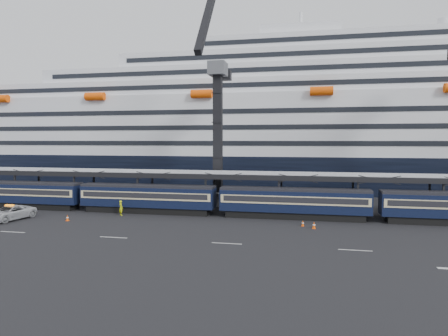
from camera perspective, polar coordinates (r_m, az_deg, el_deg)
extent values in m
plane|color=black|center=(43.30, 20.28, -9.71)|extent=(260.00, 260.00, 0.00)
cube|color=beige|center=(50.05, -27.95, -8.08)|extent=(3.00, 0.15, 0.02)
cube|color=beige|center=(43.52, -15.51, -9.52)|extent=(3.00, 0.15, 0.02)
cube|color=beige|center=(39.64, 0.41, -10.71)|extent=(3.00, 0.15, 0.02)
cube|color=beige|center=(39.19, 18.23, -11.09)|extent=(3.00, 0.15, 0.02)
cube|color=black|center=(66.89, -26.94, -4.71)|extent=(17.48, 2.40, 0.90)
cube|color=black|center=(66.66, -26.99, -3.18)|extent=(19.00, 2.80, 2.70)
cube|color=#CABC8E|center=(66.62, -26.99, -2.93)|extent=(18.62, 2.92, 1.05)
cube|color=black|center=(66.62, -27.00, -2.88)|extent=(17.86, 2.98, 0.70)
cube|color=black|center=(66.50, -27.03, -1.90)|extent=(19.00, 2.50, 0.35)
cube|color=black|center=(56.71, -10.84, -5.85)|extent=(17.48, 2.40, 0.90)
cube|color=black|center=(56.44, -10.87, -4.05)|extent=(19.00, 2.80, 2.70)
cube|color=#CABC8E|center=(56.39, -10.87, -3.74)|extent=(18.62, 2.92, 1.05)
cube|color=black|center=(56.39, -10.87, -3.69)|extent=(17.86, 2.98, 0.70)
cube|color=black|center=(56.25, -10.89, -2.53)|extent=(19.00, 2.50, 0.35)
cube|color=black|center=(52.52, 9.91, -6.62)|extent=(17.48, 2.40, 0.90)
cube|color=black|center=(52.22, 9.93, -4.68)|extent=(19.00, 2.80, 2.70)
cube|color=#CABC8E|center=(52.17, 9.94, -4.36)|extent=(18.62, 2.92, 1.05)
cube|color=black|center=(52.16, 9.94, -4.30)|extent=(17.86, 2.98, 0.70)
cube|color=black|center=(52.01, 9.95, -3.05)|extent=(19.00, 2.50, 0.35)
cube|color=gray|center=(56.18, 18.28, -0.98)|extent=(130.00, 6.00, 0.25)
cube|color=black|center=(53.24, 18.64, -1.58)|extent=(130.00, 0.25, 0.70)
cube|color=black|center=(59.18, 17.94, -1.02)|extent=(130.00, 0.25, 0.70)
cube|color=black|center=(68.79, -27.68, -2.62)|extent=(0.25, 0.25, 5.40)
cube|color=black|center=(73.17, -24.90, -2.16)|extent=(0.25, 0.25, 5.40)
cube|color=black|center=(62.95, -20.61, -2.99)|extent=(0.25, 0.25, 5.40)
cube|color=black|center=(67.71, -18.08, -2.45)|extent=(0.25, 0.25, 5.40)
cube|color=black|center=(58.25, -12.24, -3.37)|extent=(0.25, 0.25, 5.40)
cube|color=black|center=(63.37, -10.19, -2.75)|extent=(0.25, 0.25, 5.40)
cube|color=black|center=(54.99, -2.65, -3.72)|extent=(0.25, 0.25, 5.40)
cube|color=black|center=(60.39, -1.34, -3.02)|extent=(0.25, 0.25, 5.40)
cube|color=black|center=(53.43, 7.83, -3.97)|extent=(0.25, 0.25, 5.40)
cube|color=black|center=(58.97, 8.19, -3.23)|extent=(0.25, 0.25, 5.40)
cube|color=black|center=(53.72, 18.56, -4.10)|extent=(0.25, 0.25, 5.40)
cube|color=black|center=(59.23, 17.91, -3.35)|extent=(0.25, 0.25, 5.40)
cube|color=black|center=(55.82, 28.83, -4.09)|extent=(0.25, 0.25, 5.40)
cube|color=black|center=(61.15, 27.28, -3.38)|extent=(0.25, 0.25, 5.40)
cube|color=black|center=(88.09, 15.86, -0.43)|extent=(200.00, 28.00, 7.00)
cube|color=silver|center=(87.90, 15.98, 5.75)|extent=(190.00, 26.88, 12.00)
cube|color=silver|center=(88.46, 16.07, 10.61)|extent=(160.00, 24.64, 3.00)
cube|color=black|center=(76.23, 16.80, 11.69)|extent=(153.60, 0.12, 0.90)
cube|color=silver|center=(88.87, 16.11, 12.53)|extent=(124.00, 21.84, 3.00)
cube|color=black|center=(78.08, 16.75, 13.73)|extent=(119.04, 0.12, 0.90)
cube|color=silver|center=(89.37, 16.15, 14.43)|extent=(90.00, 19.04, 3.00)
cube|color=black|center=(80.01, 16.70, 15.68)|extent=(86.40, 0.12, 0.90)
cube|color=silver|center=(89.97, 16.19, 16.31)|extent=(56.00, 16.24, 3.00)
cube|color=black|center=(82.04, 16.66, 17.53)|extent=(53.76, 0.12, 0.90)
cube|color=silver|center=(90.32, 10.89, 17.98)|extent=(16.00, 12.00, 2.50)
cylinder|color=silver|center=(94.24, 29.02, 17.27)|extent=(2.80, 2.80, 3.00)
cylinder|color=#F24F07|center=(97.55, -29.38, 8.62)|extent=(4.00, 1.60, 1.60)
cylinder|color=#F24F07|center=(84.89, -17.94, 9.70)|extent=(4.00, 1.60, 1.60)
cylinder|color=#F24F07|center=(76.59, -3.22, 10.53)|extent=(4.00, 1.60, 1.60)
cylinder|color=#F24F07|center=(74.12, 13.76, 10.64)|extent=(4.00, 1.60, 1.60)
cube|color=#484A50|center=(62.74, -0.88, -4.32)|extent=(4.50, 4.50, 2.00)
cube|color=black|center=(62.09, -0.89, 4.85)|extent=(1.30, 1.30, 18.00)
cube|color=#484A50|center=(63.04, -0.90, 13.98)|extent=(2.60, 3.20, 2.00)
cube|color=black|center=(59.19, -2.22, 21.51)|extent=(0.90, 12.26, 14.37)
cube|color=black|center=(65.46, -0.41, 13.60)|extent=(0.90, 5.04, 0.90)
cube|color=black|center=(67.86, 0.05, 13.09)|extent=(2.20, 1.60, 1.60)
imported|color=#A8ABAF|center=(57.44, -28.28, -5.68)|extent=(4.01, 6.88, 1.80)
imported|color=#D2DF0B|center=(55.51, -14.51, -5.53)|extent=(0.87, 0.85, 2.01)
cube|color=#F24F07|center=(54.00, -21.45, -7.01)|extent=(0.39, 0.39, 0.04)
cone|color=#F24F07|center=(53.93, -21.46, -6.61)|extent=(0.33, 0.33, 0.74)
cylinder|color=white|center=(53.93, -21.46, -6.61)|extent=(0.28, 0.28, 0.12)
cube|color=#F24F07|center=(47.15, 12.73, -8.42)|extent=(0.42, 0.42, 0.04)
cone|color=#F24F07|center=(47.06, 12.73, -7.92)|extent=(0.35, 0.35, 0.79)
cylinder|color=white|center=(47.06, 12.73, -7.92)|extent=(0.30, 0.30, 0.13)
cube|color=#F24F07|center=(48.18, 11.19, -8.13)|extent=(0.36, 0.36, 0.04)
cone|color=#F24F07|center=(48.10, 11.19, -7.72)|extent=(0.30, 0.30, 0.67)
cylinder|color=white|center=(48.10, 11.19, -7.72)|extent=(0.25, 0.25, 0.11)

